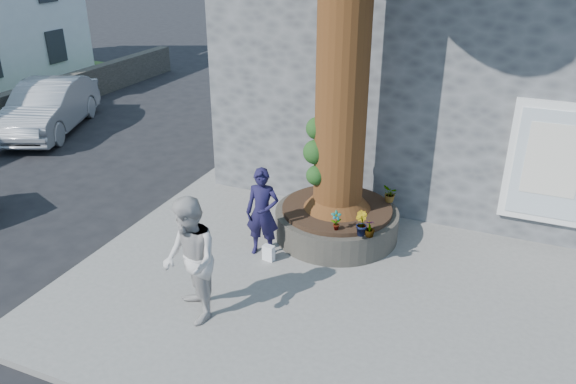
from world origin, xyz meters
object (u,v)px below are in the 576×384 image
at_px(woman, 190,261).
at_px(man, 262,212).
at_px(planter, 336,221).
at_px(car_silver, 49,107).

bearing_deg(woman, man, 130.33).
distance_m(man, woman, 2.07).
relative_size(planter, man, 1.42).
distance_m(planter, man, 1.59).
bearing_deg(planter, woman, -110.09).
height_order(man, woman, woman).
xyz_separation_m(man, car_silver, (-8.80, 4.03, -0.20)).
bearing_deg(car_silver, woman, -57.56).
relative_size(planter, woman, 1.19).
bearing_deg(man, woman, -104.71).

